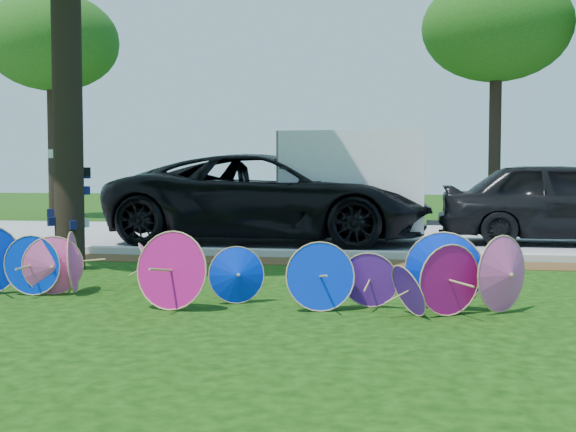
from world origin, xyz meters
name	(u,v)px	position (x,y,z in m)	size (l,w,h in m)	color
ground	(209,313)	(0.00, 0.00, 0.00)	(90.00, 90.00, 0.00)	black
mulch_strip	(282,261)	(0.00, 4.50, 0.01)	(90.00, 1.00, 0.01)	#472D16
curb	(289,253)	(0.00, 5.20, 0.06)	(90.00, 0.30, 0.12)	#B7B5AD
street	(318,236)	(0.00, 9.35, 0.01)	(90.00, 8.00, 0.01)	gray
parasol_pile	(230,270)	(0.07, 0.58, 0.38)	(6.69, 2.29, 0.86)	#012DE9
black_van	(271,199)	(-0.79, 7.68, 0.93)	(3.08, 6.67, 1.85)	black
dark_pickup	(566,203)	(5.22, 8.20, 0.86)	(2.04, 5.06, 1.72)	black
cargo_trailer	(354,181)	(0.95, 7.86, 1.30)	(2.87, 1.81, 2.61)	silver
bg_trees	(387,30)	(1.42, 14.90, 5.77)	(23.11, 5.42, 7.40)	black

